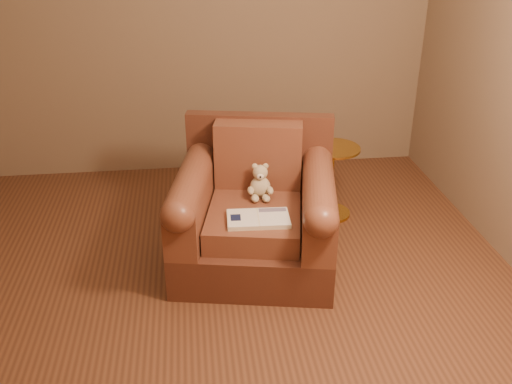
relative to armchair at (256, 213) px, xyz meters
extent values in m
plane|color=brown|center=(-0.36, -0.44, -0.34)|extent=(4.00, 4.00, 0.00)
cube|color=#7B634B|center=(-0.36, 1.56, 1.01)|extent=(4.00, 0.02, 2.70)
cube|color=#7B634B|center=(-0.36, -2.44, 1.01)|extent=(4.00, 0.02, 2.70)
cube|color=#51291B|center=(-0.01, -0.04, -0.20)|extent=(1.14, 1.10, 0.27)
cube|color=#51291B|center=(0.07, 0.37, 0.24)|extent=(0.98, 0.28, 0.61)
cube|color=brown|center=(-0.02, -0.09, 0.01)|extent=(0.69, 0.78, 0.15)
cube|color=brown|center=(0.05, 0.24, 0.30)|extent=(0.59, 0.26, 0.44)
cube|color=brown|center=(-0.40, -0.02, 0.09)|extent=(0.35, 0.86, 0.31)
cube|color=brown|center=(0.37, -0.17, 0.09)|extent=(0.35, 0.86, 0.31)
cylinder|color=brown|center=(-0.40, -0.02, 0.25)|extent=(0.35, 0.86, 0.20)
cylinder|color=brown|center=(0.37, -0.17, 0.25)|extent=(0.35, 0.86, 0.20)
ellipsoid|color=tan|center=(0.04, 0.09, 0.14)|extent=(0.13, 0.12, 0.14)
sphere|color=tan|center=(0.04, 0.10, 0.24)|extent=(0.10, 0.10, 0.10)
ellipsoid|color=tan|center=(0.01, 0.10, 0.28)|extent=(0.04, 0.02, 0.04)
ellipsoid|color=tan|center=(0.08, 0.10, 0.28)|extent=(0.04, 0.02, 0.04)
ellipsoid|color=beige|center=(0.04, 0.05, 0.23)|extent=(0.05, 0.03, 0.04)
sphere|color=black|center=(0.04, 0.03, 0.24)|extent=(0.01, 0.01, 0.01)
ellipsoid|color=tan|center=(-0.03, 0.04, 0.14)|extent=(0.04, 0.09, 0.04)
ellipsoid|color=tan|center=(0.10, 0.03, 0.14)|extent=(0.04, 0.09, 0.04)
ellipsoid|color=tan|center=(0.00, 0.01, 0.10)|extent=(0.05, 0.09, 0.04)
ellipsoid|color=tan|center=(0.07, 0.00, 0.10)|extent=(0.05, 0.09, 0.04)
cube|color=beige|center=(-0.01, -0.24, 0.09)|extent=(0.38, 0.24, 0.03)
cube|color=white|center=(-0.11, -0.24, 0.11)|extent=(0.19, 0.23, 0.00)
cube|color=white|center=(0.08, -0.25, 0.11)|extent=(0.19, 0.23, 0.00)
cube|color=beige|center=(-0.01, -0.24, 0.11)|extent=(0.02, 0.22, 0.00)
cube|color=#0F1638|center=(-0.15, -0.24, 0.11)|extent=(0.06, 0.08, 0.00)
cube|color=slate|center=(0.08, -0.17, 0.11)|extent=(0.17, 0.05, 0.00)
cylinder|color=gold|center=(0.63, 0.54, -0.33)|extent=(0.31, 0.31, 0.02)
cylinder|color=gold|center=(0.63, 0.54, -0.07)|extent=(0.03, 0.03, 0.51)
cylinder|color=gold|center=(0.63, 0.54, 0.20)|extent=(0.39, 0.39, 0.02)
cylinder|color=gold|center=(0.63, 0.54, 0.19)|extent=(0.03, 0.03, 0.02)
camera|label=1|loc=(-0.39, -3.19, 1.75)|focal=40.00mm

